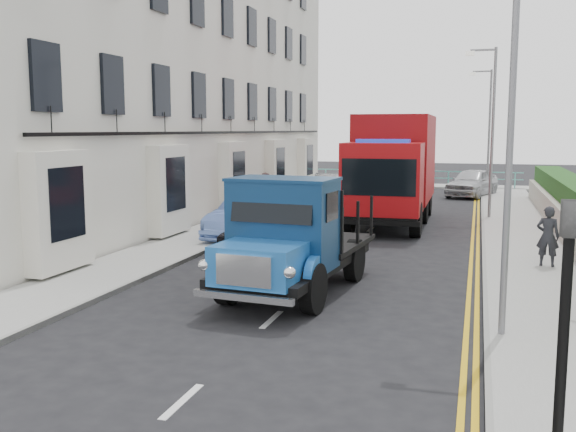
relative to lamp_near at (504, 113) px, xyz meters
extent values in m
plane|color=black|center=(-4.18, 2.00, -4.00)|extent=(120.00, 120.00, 0.00)
cube|color=gray|center=(-9.38, 11.00, -3.94)|extent=(2.40, 38.00, 0.12)
cube|color=gray|center=(1.12, 11.00, -3.94)|extent=(2.60, 38.00, 0.12)
cube|color=gray|center=(-4.18, 31.00, -3.94)|extent=(30.00, 2.50, 0.12)
plane|color=slate|center=(-4.18, 62.00, -4.00)|extent=(120.00, 120.00, 0.00)
cube|color=silver|center=(-13.68, 15.00, 3.00)|extent=(6.00, 30.00, 14.00)
cube|color=black|center=(-10.53, 15.00, -0.40)|extent=(0.12, 28.00, 0.10)
cube|color=#B2AD9E|center=(2.42, 11.00, -3.45)|extent=(0.30, 28.00, 1.00)
cube|color=#59B2A5|center=(-4.18, 30.20, -2.92)|extent=(13.00, 0.08, 0.06)
cube|color=#59B2A5|center=(-4.18, 30.20, -3.35)|extent=(13.00, 0.06, 0.05)
cylinder|color=slate|center=(0.12, 0.00, -0.50)|extent=(0.12, 0.12, 7.00)
cylinder|color=slate|center=(0.12, 16.00, -0.50)|extent=(0.12, 0.12, 7.00)
cube|color=slate|center=(-0.38, 16.00, 2.90)|extent=(1.00, 0.08, 0.08)
cube|color=beige|center=(-0.88, 16.00, 2.78)|extent=(0.35, 0.18, 0.18)
cylinder|color=slate|center=(0.12, 26.00, -0.50)|extent=(0.12, 0.12, 7.00)
cube|color=slate|center=(-0.38, 26.00, 2.90)|extent=(1.00, 0.08, 0.08)
cube|color=beige|center=(-0.88, 26.00, 2.78)|extent=(0.35, 0.18, 0.18)
cylinder|color=black|center=(0.42, -5.50, -2.50)|extent=(0.10, 0.10, 3.00)
imported|color=black|center=(0.42, -5.50, -1.40)|extent=(0.16, 0.20, 1.00)
cylinder|color=black|center=(-5.41, 0.81, -3.47)|extent=(0.38, 1.07, 1.05)
cylinder|color=black|center=(-3.50, 0.63, -3.47)|extent=(0.38, 1.07, 1.05)
cylinder|color=black|center=(-5.14, 3.85, -3.47)|extent=(0.38, 1.07, 1.05)
cylinder|color=black|center=(-3.22, 3.68, -3.47)|extent=(0.38, 1.07, 1.05)
cube|color=black|center=(-4.32, 2.24, -3.32)|extent=(2.53, 5.40, 0.20)
cube|color=#2062B0|center=(-4.50, 0.23, -2.93)|extent=(1.81, 1.56, 0.79)
cube|color=silver|center=(-4.56, -0.50, -2.93)|extent=(1.15, 0.19, 0.60)
cube|color=#0E2C4F|center=(-4.39, 1.48, -2.31)|extent=(2.29, 1.50, 1.91)
cube|color=black|center=(-4.20, 3.55, -3.07)|extent=(2.56, 3.25, 0.13)
cylinder|color=black|center=(-4.75, 10.67, -3.38)|extent=(0.38, 1.24, 1.24)
cylinder|color=black|center=(-2.39, 10.70, -3.38)|extent=(0.38, 1.24, 1.24)
cylinder|color=black|center=(-4.80, 14.16, -3.38)|extent=(0.38, 1.24, 1.24)
cylinder|color=black|center=(-2.43, 14.19, -3.38)|extent=(0.38, 1.24, 1.24)
cylinder|color=black|center=(-4.83, 16.64, -3.38)|extent=(0.38, 1.24, 1.24)
cylinder|color=black|center=(-2.46, 16.67, -3.38)|extent=(0.38, 1.24, 1.24)
cube|color=black|center=(-3.61, 13.61, -3.15)|extent=(2.69, 7.92, 0.28)
cube|color=maroon|center=(-3.57, 10.68, -1.97)|extent=(2.73, 2.18, 2.48)
cube|color=black|center=(-3.55, 9.64, -1.86)|extent=(2.48, 0.12, 1.24)
cube|color=maroon|center=(-3.62, 14.85, -1.41)|extent=(2.89, 5.89, 3.38)
imported|color=black|center=(-6.78, 7.02, -3.35)|extent=(1.99, 3.97, 1.30)
imported|color=#5D7CC7|center=(-7.78, 9.00, -3.22)|extent=(2.04, 4.84, 1.55)
imported|color=#9C9CA0|center=(-7.78, 20.00, -3.28)|extent=(2.55, 5.14, 1.43)
imported|color=black|center=(-6.19, 29.00, -3.21)|extent=(3.61, 6.07, 1.58)
imported|color=#B6B7BB|center=(-0.68, 25.47, -3.21)|extent=(3.20, 4.97, 1.57)
imported|color=#222227|center=(1.45, 6.33, -3.07)|extent=(0.65, 0.49, 1.61)
imported|color=black|center=(-9.18, 11.78, -2.97)|extent=(1.11, 1.02, 1.82)
imported|color=#42312F|center=(-10.18, 17.56, -3.10)|extent=(0.89, 0.89, 1.56)
camera|label=1|loc=(-0.38, -11.64, -0.28)|focal=40.00mm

